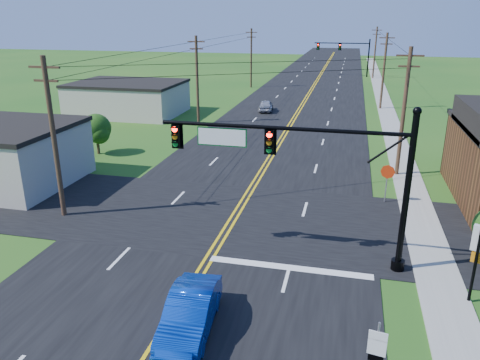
% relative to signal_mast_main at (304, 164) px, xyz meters
% --- Properties ---
extents(ground, '(260.00, 260.00, 0.00)m').
position_rel_signal_mast_main_xyz_m(ground, '(-4.34, -8.00, -4.75)').
color(ground, '#1A4D16').
rests_on(ground, ground).
extents(road_main, '(16.00, 220.00, 0.04)m').
position_rel_signal_mast_main_xyz_m(road_main, '(-4.34, 42.00, -4.73)').
color(road_main, black).
rests_on(road_main, ground).
extents(road_cross, '(70.00, 10.00, 0.04)m').
position_rel_signal_mast_main_xyz_m(road_cross, '(-4.34, 4.00, -4.73)').
color(road_cross, black).
rests_on(road_cross, ground).
extents(sidewalk, '(2.00, 160.00, 0.08)m').
position_rel_signal_mast_main_xyz_m(sidewalk, '(6.16, 32.00, -4.71)').
color(sidewalk, gray).
rests_on(sidewalk, ground).
extents(signal_mast_main, '(11.30, 0.60, 7.48)m').
position_rel_signal_mast_main_xyz_m(signal_mast_main, '(0.00, 0.00, 0.00)').
color(signal_mast_main, black).
rests_on(signal_mast_main, ground).
extents(signal_mast_far, '(10.98, 0.60, 7.48)m').
position_rel_signal_mast_main_xyz_m(signal_mast_far, '(0.10, 72.00, -0.20)').
color(signal_mast_far, black).
rests_on(signal_mast_far, ground).
extents(cream_bldg_far, '(12.20, 9.20, 3.70)m').
position_rel_signal_mast_main_xyz_m(cream_bldg_far, '(-23.34, 30.00, -2.89)').
color(cream_bldg_far, beige).
rests_on(cream_bldg_far, ground).
extents(utility_pole_left_a, '(1.80, 0.28, 9.00)m').
position_rel_signal_mast_main_xyz_m(utility_pole_left_a, '(-13.84, 2.00, -0.03)').
color(utility_pole_left_a, '#3D2C1B').
rests_on(utility_pole_left_a, ground).
extents(utility_pole_left_b, '(1.80, 0.28, 9.00)m').
position_rel_signal_mast_main_xyz_m(utility_pole_left_b, '(-13.84, 27.00, -0.03)').
color(utility_pole_left_b, '#3D2C1B').
rests_on(utility_pole_left_b, ground).
extents(utility_pole_left_c, '(1.80, 0.28, 9.00)m').
position_rel_signal_mast_main_xyz_m(utility_pole_left_c, '(-13.84, 54.00, -0.03)').
color(utility_pole_left_c, '#3D2C1B').
rests_on(utility_pole_left_c, ground).
extents(utility_pole_right_a, '(1.80, 0.28, 9.00)m').
position_rel_signal_mast_main_xyz_m(utility_pole_right_a, '(5.46, 14.00, -0.03)').
color(utility_pole_right_a, '#3D2C1B').
rests_on(utility_pole_right_a, ground).
extents(utility_pole_right_b, '(1.80, 0.28, 9.00)m').
position_rel_signal_mast_main_xyz_m(utility_pole_right_b, '(5.46, 40.00, -0.03)').
color(utility_pole_right_b, '#3D2C1B').
rests_on(utility_pole_right_b, ground).
extents(utility_pole_right_c, '(1.80, 0.28, 9.00)m').
position_rel_signal_mast_main_xyz_m(utility_pole_right_c, '(5.46, 70.00, -0.03)').
color(utility_pole_right_c, '#3D2C1B').
rests_on(utility_pole_right_c, ground).
extents(tree_left, '(2.40, 2.40, 3.37)m').
position_rel_signal_mast_main_xyz_m(tree_left, '(-18.34, 14.00, -2.59)').
color(tree_left, '#3D2C1B').
rests_on(tree_left, ground).
extents(blue_car, '(1.99, 4.65, 1.49)m').
position_rel_signal_mast_main_xyz_m(blue_car, '(-3.27, -6.31, -4.00)').
color(blue_car, '#07309F').
rests_on(blue_car, ground).
extents(distant_car, '(1.95, 4.06, 1.34)m').
position_rel_signal_mast_main_xyz_m(distant_car, '(-7.99, 35.10, -4.08)').
color(distant_car, '#AFAEB3').
rests_on(distant_car, ground).
extents(route_sign, '(0.57, 0.14, 2.27)m').
position_rel_signal_mast_main_xyz_m(route_sign, '(3.16, -7.46, -3.43)').
color(route_sign, slate).
rests_on(route_sign, ground).
extents(stop_sign, '(0.85, 0.25, 2.43)m').
position_rel_signal_mast_main_xyz_m(stop_sign, '(4.34, 8.32, -3.00)').
color(stop_sign, slate).
rests_on(stop_sign, ground).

